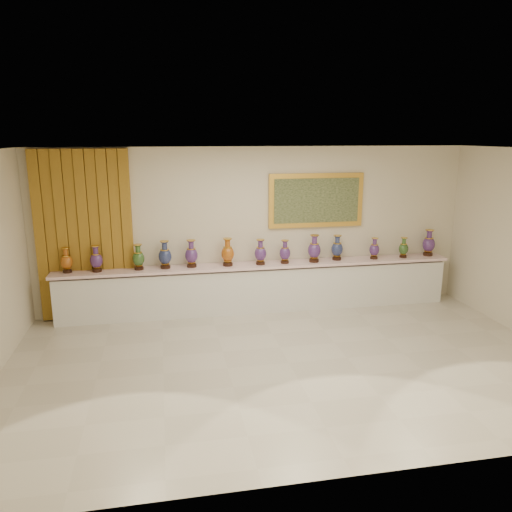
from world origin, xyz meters
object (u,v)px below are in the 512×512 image
Objects in this scene: vase_1 at (96,260)px; vase_0 at (67,261)px; counter at (259,288)px; vase_2 at (138,258)px.

vase_0 is at bearing 176.46° from vase_1.
vase_1 is at bearing -179.79° from counter.
vase_1 is (-2.85, -0.01, 0.67)m from counter.
vase_1 is at bearing -179.74° from vase_2.
vase_2 is at bearing -1.30° from vase_0.
counter is 2.24m from vase_2.
vase_1 is 1.01× the size of vase_2.
vase_2 reaches higher than vase_0.
counter is 2.93m from vase_1.
vase_2 is at bearing 0.26° from vase_1.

